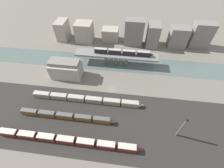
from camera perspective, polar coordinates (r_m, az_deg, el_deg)
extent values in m
plane|color=#666056|center=(99.63, -0.11, -2.03)|extent=(400.00, 400.00, 0.00)
cube|color=#282623|center=(86.24, -2.19, -14.19)|extent=(280.00, 42.00, 0.01)
cube|color=#4C5B56|center=(118.86, 1.55, 7.93)|extent=(320.00, 19.09, 0.01)
cube|color=slate|center=(113.85, 1.64, 11.06)|extent=(61.37, 9.12, 1.47)
cylinder|color=slate|center=(117.33, -2.17, 9.61)|extent=(2.72, 2.72, 7.35)
cylinder|color=slate|center=(116.87, -0.30, 9.47)|extent=(2.72, 2.72, 7.35)
cylinder|color=slate|center=(116.54, 1.59, 9.32)|extent=(2.72, 2.72, 7.35)
cylinder|color=slate|center=(116.33, 3.48, 9.16)|extent=(2.72, 2.72, 7.35)
cylinder|color=slate|center=(116.25, 5.38, 8.99)|extent=(2.72, 2.72, 7.35)
cube|color=black|center=(113.80, -4.23, 12.48)|extent=(9.42, 2.65, 3.53)
cube|color=#9E998E|center=(112.68, -4.28, 13.29)|extent=(9.05, 2.44, 0.40)
cube|color=black|center=(112.46, 1.09, 12.13)|extent=(9.42, 2.65, 3.53)
cube|color=#9E998E|center=(111.33, 1.11, 12.95)|extent=(9.05, 2.44, 0.40)
cube|color=black|center=(112.08, 6.48, 11.67)|extent=(9.42, 2.65, 3.53)
cube|color=#9E998E|center=(110.95, 6.57, 12.49)|extent=(9.05, 2.44, 0.40)
cube|color=black|center=(112.66, 11.84, 11.11)|extent=(9.42, 2.65, 3.53)
cube|color=#9E998E|center=(111.53, 12.00, 11.92)|extent=(9.05, 2.44, 0.40)
cone|color=black|center=(113.58, 15.06, 10.66)|extent=(3.30, 2.39, 2.39)
cube|color=#5B1E19|center=(97.42, -34.55, -15.02)|extent=(9.07, 3.19, 3.44)
cube|color=#B7B2A3|center=(95.96, -35.05, -14.46)|extent=(8.71, 2.94, 0.40)
cube|color=#5B1E19|center=(91.82, -29.44, -16.57)|extent=(9.07, 3.19, 3.44)
cube|color=#B7B2A3|center=(90.27, -29.90, -16.01)|extent=(8.71, 2.94, 0.40)
cube|color=#5B1E19|center=(87.05, -23.62, -18.16)|extent=(9.07, 3.19, 3.44)
cube|color=#B7B2A3|center=(85.42, -24.02, -17.61)|extent=(8.71, 2.94, 0.40)
cube|color=#5B1E19|center=(83.27, -17.09, -19.70)|extent=(9.07, 3.19, 3.44)
cube|color=#B7B2A3|center=(81.56, -17.40, -19.17)|extent=(8.71, 2.94, 0.40)
cube|color=#5B1E19|center=(80.60, -9.90, -21.10)|extent=(9.07, 3.19, 3.44)
cube|color=#B7B2A3|center=(78.83, -10.09, -20.59)|extent=(8.71, 2.94, 0.40)
cube|color=#5B1E19|center=(79.16, -2.20, -22.24)|extent=(9.07, 3.19, 3.44)
cube|color=#B7B2A3|center=(77.36, -2.25, -21.75)|extent=(8.71, 2.94, 0.40)
cube|color=#5B1E19|center=(79.02, 5.75, -23.02)|extent=(9.07, 3.19, 3.44)
cube|color=#B7B2A3|center=(77.22, 5.87, -22.54)|extent=(8.71, 2.94, 0.40)
cone|color=#5B1E19|center=(79.73, 10.52, -23.33)|extent=(3.18, 2.88, 2.88)
cube|color=brown|center=(99.22, -28.80, -9.35)|extent=(9.50, 2.63, 3.44)
cube|color=#4C4C4C|center=(97.79, -29.20, -8.72)|extent=(9.12, 2.42, 0.40)
cube|color=brown|center=(94.09, -23.40, -10.46)|extent=(9.50, 2.63, 3.44)
cube|color=#4C4C4C|center=(92.58, -23.76, -9.82)|extent=(9.12, 2.42, 0.40)
cube|color=brown|center=(89.90, -17.41, -11.59)|extent=(9.50, 2.63, 3.44)
cube|color=#4C4C4C|center=(88.32, -17.69, -10.94)|extent=(9.12, 2.42, 0.40)
cube|color=brown|center=(86.78, -10.85, -12.66)|extent=(9.50, 2.63, 3.44)
cube|color=#4C4C4C|center=(85.14, -11.03, -12.02)|extent=(9.12, 2.42, 0.40)
cube|color=brown|center=(84.85, -3.84, -13.63)|extent=(9.50, 2.63, 3.44)
cube|color=#4C4C4C|center=(83.17, -3.91, -13.00)|extent=(9.12, 2.42, 0.40)
cone|color=brown|center=(84.45, 0.58, -14.19)|extent=(3.33, 2.37, 2.37)
cube|color=gray|center=(104.37, -25.02, -3.74)|extent=(10.39, 3.11, 3.26)
cube|color=#9E998E|center=(103.08, -25.34, -3.11)|extent=(9.97, 2.86, 0.40)
cube|color=gray|center=(99.43, -19.49, -4.52)|extent=(10.39, 3.11, 3.26)
cube|color=#9E998E|center=(98.07, -19.75, -3.86)|extent=(9.97, 2.86, 0.40)
cube|color=gray|center=(95.53, -13.43, -5.32)|extent=(10.39, 3.11, 3.26)
cube|color=#9E998E|center=(94.11, -13.62, -4.65)|extent=(9.97, 2.86, 0.40)
cube|color=gray|center=(92.78, -6.91, -6.11)|extent=(10.39, 3.11, 3.26)
cube|color=#9E998E|center=(91.32, -7.01, -5.44)|extent=(9.97, 2.86, 0.40)
cube|color=gray|center=(91.31, -0.07, -6.86)|extent=(10.39, 3.11, 3.26)
cube|color=#9E998E|center=(89.83, -0.07, -6.18)|extent=(9.97, 2.86, 0.40)
cube|color=gray|center=(91.17, 6.91, -7.52)|extent=(10.39, 3.11, 3.26)
cube|color=#9E998E|center=(89.68, 7.01, -6.85)|extent=(9.97, 2.86, 0.40)
cone|color=gray|center=(91.90, 11.29, -7.93)|extent=(3.64, 2.80, 2.80)
cube|color=#9E998E|center=(109.64, -17.03, 5.21)|extent=(20.84, 11.61, 10.97)
cube|color=slate|center=(105.46, -17.83, 7.87)|extent=(20.42, 8.13, 2.41)
cylinder|color=#4C4C51|center=(83.07, 24.80, -15.07)|extent=(0.93, 0.93, 15.29)
cube|color=black|center=(76.42, 26.77, -12.13)|extent=(1.00, 0.70, 1.20)
cube|color=gray|center=(151.79, -18.28, 18.96)|extent=(9.03, 15.14, 16.69)
cube|color=gray|center=(143.36, -10.46, 18.88)|extent=(14.61, 13.13, 17.09)
cube|color=gray|center=(144.23, -0.62, 18.41)|extent=(14.49, 11.35, 10.86)
cube|color=slate|center=(136.60, 8.34, 18.89)|extent=(15.67, 9.60, 22.33)
cube|color=slate|center=(138.77, 15.23, 17.55)|extent=(9.92, 14.45, 19.46)
cube|color=slate|center=(144.99, 23.83, 16.06)|extent=(14.78, 11.26, 17.44)
cube|color=slate|center=(152.56, 30.80, 15.73)|extent=(16.03, 9.78, 21.07)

